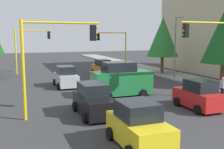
{
  "coord_description": "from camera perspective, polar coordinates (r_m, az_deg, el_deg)",
  "views": [
    {
      "loc": [
        22.04,
        -8.14,
        4.84
      ],
      "look_at": [
        -1.87,
        0.84,
        1.2
      ],
      "focal_mm": 43.44,
      "sensor_mm": 36.0,
      "label": 1
    }
  ],
  "objects": [
    {
      "name": "delivery_van_green",
      "position": [
        21.98,
        1.92,
        -1.21
      ],
      "size": [
        2.22,
        4.8,
        2.77
      ],
      "color": "#1E7238",
      "rests_on": "ground"
    },
    {
      "name": "tree_roadside_near",
      "position": [
        27.37,
        22.55,
        7.52
      ],
      "size": [
        4.05,
        4.05,
        7.39
      ],
      "color": "brown",
      "rests_on": "ground"
    },
    {
      "name": "car_silver",
      "position": [
        26.43,
        -9.69,
        -0.58
      ],
      "size": [
        3.96,
        2.08,
        1.98
      ],
      "color": "#B2B5BA",
      "rests_on": "ground"
    },
    {
      "name": "ground_plane",
      "position": [
        23.99,
        -0.31,
        -3.53
      ],
      "size": [
        120.0,
        120.0,
        0.0
      ],
      "primitive_type": "plane",
      "color": "#353538"
    },
    {
      "name": "lane_arrow_near",
      "position": [
        12.67,
        5.21,
        -14.35
      ],
      "size": [
        2.4,
        1.1,
        1.1
      ],
      "color": "silver",
      "rests_on": "ground"
    },
    {
      "name": "car_white",
      "position": [
        29.31,
        2.26,
        0.37
      ],
      "size": [
        3.61,
        1.98,
        1.98
      ],
      "color": "white",
      "rests_on": "ground"
    },
    {
      "name": "street_lamp_curbside",
      "position": [
        30.97,
        13.58,
        6.98
      ],
      "size": [
        2.15,
        0.28,
        7.0
      ],
      "color": "slate",
      "rests_on": "ground"
    },
    {
      "name": "sidewalk_kerb",
      "position": [
        33.19,
        13.85,
        -0.38
      ],
      "size": [
        80.0,
        4.0,
        0.15
      ],
      "primitive_type": "cube",
      "color": "gray",
      "rests_on": "ground"
    },
    {
      "name": "car_black",
      "position": [
        16.76,
        -3.94,
        -5.52
      ],
      "size": [
        4.13,
        2.01,
        1.98
      ],
      "color": "black",
      "rests_on": "ground"
    },
    {
      "name": "car_yellow",
      "position": [
        12.21,
        5.6,
        -10.77
      ],
      "size": [
        3.62,
        2.11,
        1.98
      ],
      "color": "yellow",
      "rests_on": "ground"
    },
    {
      "name": "car_orange",
      "position": [
        33.69,
        -2.07,
        1.39
      ],
      "size": [
        4.03,
        1.94,
        1.98
      ],
      "color": "orange",
      "rests_on": "ground"
    },
    {
      "name": "car_red",
      "position": [
        18.99,
        17.72,
        -4.27
      ],
      "size": [
        3.6,
        1.96,
        1.98
      ],
      "color": "red",
      "rests_on": "ground"
    },
    {
      "name": "traffic_signal_far_right",
      "position": [
        36.13,
        -16.81,
        6.46
      ],
      "size": [
        0.36,
        4.59,
        5.68
      ],
      "color": "yellow",
      "rests_on": "ground"
    },
    {
      "name": "pedestrian_crossing",
      "position": [
        22.62,
        22.25,
        -2.5
      ],
      "size": [
        0.4,
        0.24,
        1.7
      ],
      "color": "#262638",
      "rests_on": "ground"
    },
    {
      "name": "traffic_signal_near_right",
      "position": [
        16.24,
        -12.0,
        5.21
      ],
      "size": [
        0.36,
        4.59,
        5.75
      ],
      "color": "yellow",
      "rests_on": "ground"
    },
    {
      "name": "traffic_signal_near_left",
      "position": [
        21.22,
        20.39,
        5.85
      ],
      "size": [
        0.36,
        4.59,
        5.94
      ],
      "color": "yellow",
      "rests_on": "ground"
    },
    {
      "name": "traffic_signal_far_left",
      "position": [
        38.6,
        0.37,
        6.66
      ],
      "size": [
        0.36,
        4.59,
        5.44
      ],
      "color": "yellow",
      "rests_on": "ground"
    },
    {
      "name": "tree_roadside_mid",
      "position": [
        35.09,
        10.64,
        7.77
      ],
      "size": [
        3.94,
        3.94,
        7.19
      ],
      "color": "brown",
      "rests_on": "ground"
    }
  ]
}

